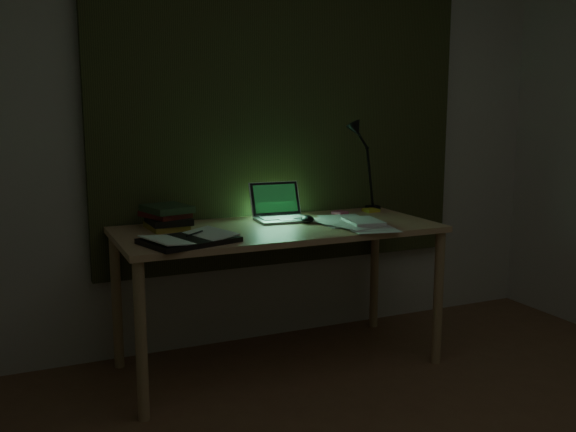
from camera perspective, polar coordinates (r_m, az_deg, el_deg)
name	(u,v)px	position (r m, az deg, el deg)	size (l,w,h in m)	color
wall_back	(283,124)	(3.71, -0.48, 8.14)	(3.50, 0.00, 2.50)	beige
curtain	(285,89)	(3.67, -0.23, 11.25)	(2.20, 0.06, 2.00)	#34381C
desk	(279,297)	(3.36, -0.84, -7.20)	(1.64, 0.72, 0.75)	tan
laptop	(283,202)	(3.42, -0.41, 1.25)	(0.28, 0.32, 0.20)	#ADADB1
open_textbook	(189,239)	(2.92, -8.78, -2.04)	(0.40, 0.28, 0.03)	white
book_stack	(167,217)	(3.26, -10.74, -0.05)	(0.19, 0.23, 0.12)	white
loose_papers	(352,223)	(3.34, 5.72, -0.59)	(0.37, 0.39, 0.02)	white
mouse	(307,219)	(3.38, 1.73, -0.28)	(0.07, 0.11, 0.04)	black
sticky_yellow	(371,210)	(3.77, 7.38, 0.52)	(0.08, 0.08, 0.02)	yellow
sticky_pink	(340,213)	(3.67, 4.63, 0.29)	(0.07, 0.07, 0.02)	#EE5C82
desk_lamp	(374,167)	(3.83, 7.63, 4.32)	(0.34, 0.26, 0.50)	black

